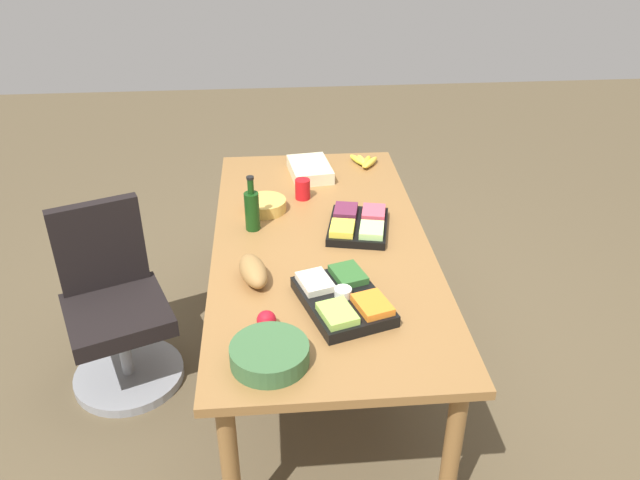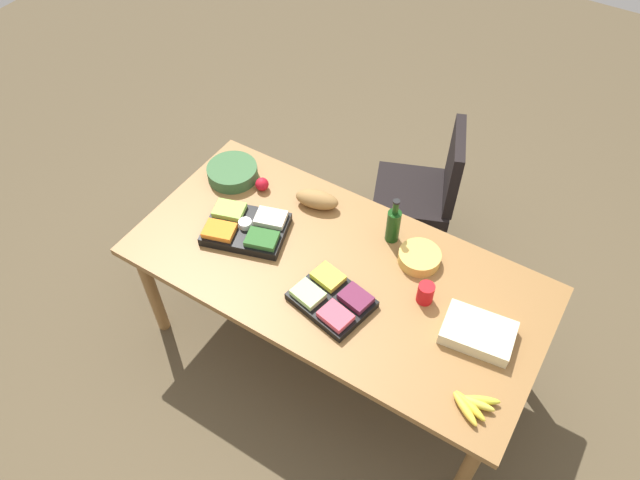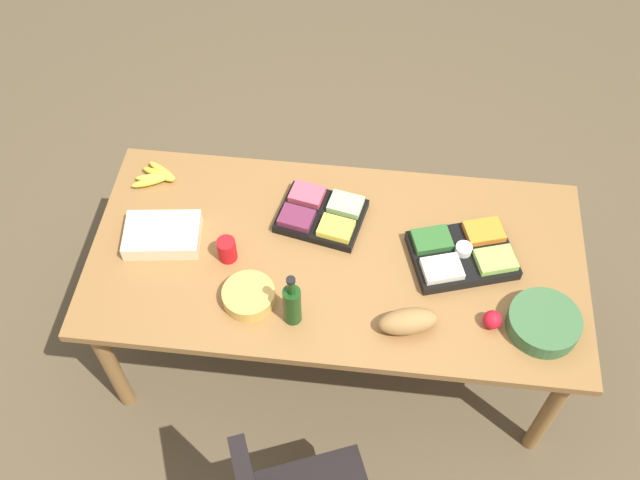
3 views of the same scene
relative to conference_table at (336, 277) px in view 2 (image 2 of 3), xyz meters
The scene contains 13 objects.
ground_plane 0.70m from the conference_table, ahead, with size 10.00×10.00×0.00m, color brown.
conference_table is the anchor object (origin of this frame).
office_chair 1.08m from the conference_table, 88.51° to the left, with size 0.62×0.62×0.93m.
fruit_platter 0.24m from the conference_table, 64.99° to the right, with size 0.41×0.35×0.07m.
veggie_tray 0.54m from the conference_table, behind, with size 0.49×0.41×0.09m.
wine_bottle 0.40m from the conference_table, 65.81° to the left, with size 0.09×0.09×0.28m.
chip_bowl 0.44m from the conference_table, 37.96° to the left, with size 0.22×0.22×0.06m, color gold.
banana_bunch 0.94m from the conference_table, 21.03° to the right, with size 0.20×0.18×0.04m.
bread_loaf 0.46m from the conference_table, 134.48° to the left, with size 0.24×0.11×0.10m, color olive.
sheet_cake 0.76m from the conference_table, ahead, with size 0.32×0.22×0.07m, color beige.
red_solo_cup 0.48m from the conference_table, ahead, with size 0.08×0.08×0.11m, color red.
salad_bowl 0.89m from the conference_table, 163.09° to the left, with size 0.29×0.29×0.08m, color #3B6539.
apple_red 0.71m from the conference_table, 157.57° to the left, with size 0.08×0.08×0.08m, color red.
Camera 2 is at (0.90, -1.60, 3.16)m, focal length 33.55 mm.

